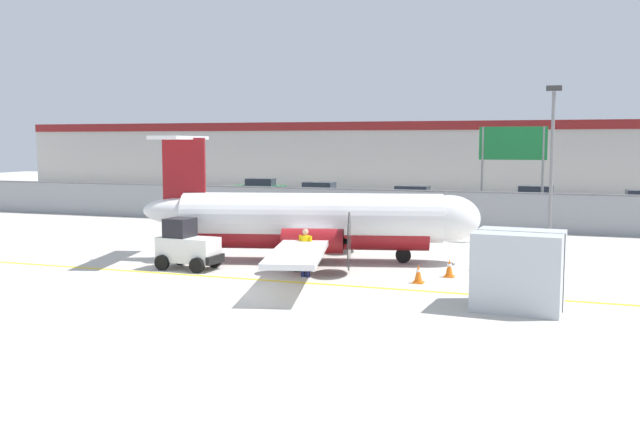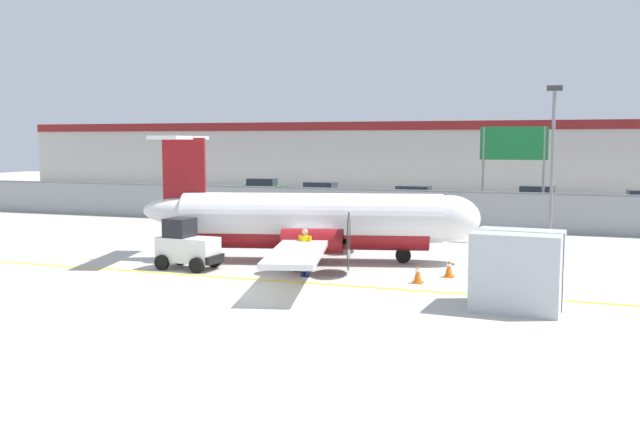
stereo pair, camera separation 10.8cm
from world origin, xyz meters
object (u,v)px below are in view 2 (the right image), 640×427
Objects in this scene: traffic_cone_far_left at (449,268)px; baggage_tug at (187,246)px; highway_sign at (514,152)px; cargo_container at (518,270)px; parked_car_3 at (539,198)px; apron_light_pole at (553,150)px; commuter_airplane at (318,221)px; parked_car_2 at (412,198)px; ground_crew_worker at (305,250)px; parked_car_1 at (322,193)px; parked_car_0 at (261,188)px; traffic_cone_near_left at (476,261)px; traffic_cone_far_right at (418,274)px; traffic_cone_near_right at (219,238)px.

baggage_tug is at bearing -170.77° from traffic_cone_far_left.
cargo_container is at bearing -85.51° from highway_sign.
parked_car_3 is at bearing 84.10° from highway_sign.
commuter_airplane is at bearing -134.13° from apron_light_pole.
parked_car_3 is 10.67m from highway_sign.
cargo_container is 0.35× the size of apron_light_pole.
cargo_container reaches higher than parked_car_2.
ground_crew_worker is 28.05m from parked_car_1.
highway_sign is at bearing 62.55° from baggage_tug.
parked_car_0 is at bearing 141.68° from apron_light_pole.
parked_car_1 is at bearing -16.16° from parked_car_2.
ground_crew_worker and parked_car_1 have the same top height.
commuter_airplane is at bearing 91.90° from parked_car_2.
apron_light_pole is at bearing -42.07° from parked_car_1.
commuter_airplane is 6.26m from traffic_cone_near_left.
cargo_container is at bearing 87.08° from ground_crew_worker.
parked_car_1 is 0.58× the size of apron_light_pole.
parked_car_0 and parked_car_2 have the same top height.
cargo_container is 6.16m from traffic_cone_near_left.
parked_car_2 is at bearing 86.26° from baggage_tug.
parked_car_2 is 10.81m from highway_sign.
parked_car_0 and parked_car_3 have the same top height.
commuter_airplane reaches higher than traffic_cone_far_right.
traffic_cone_far_left is (5.40, -1.56, -1.29)m from commuter_airplane.
traffic_cone_far_left is (11.16, -4.37, 0.00)m from traffic_cone_near_right.
traffic_cone_far_left is 0.15× the size of parked_car_1.
apron_light_pole reaches higher than parked_car_0.
commuter_airplane reaches higher than parked_car_2.
parked_car_2 is (13.56, -5.35, 0.00)m from parked_car_0.
traffic_cone_near_left is 1.00× the size of traffic_cone_far_right.
traffic_cone_far_right is at bearing 4.90° from baggage_tug.
parked_car_0 is (-19.67, 28.37, 0.58)m from traffic_cone_far_left.
cargo_container is 0.46× the size of highway_sign.
apron_light_pole is (1.07, -15.32, 3.41)m from parked_car_3.
cargo_container is (7.30, -2.47, 0.15)m from ground_crew_worker.
parked_car_0 is 7.16m from parked_car_1.
parked_car_2 is at bearing 74.84° from traffic_cone_near_right.
parked_car_0 is 1.04× the size of parked_car_2.
highway_sign reaches higher than parked_car_1.
highway_sign is (-2.12, 5.21, -0.16)m from apron_light_pole.
traffic_cone_far_left is at bearing 104.87° from parked_car_2.
traffic_cone_far_left is 1.00× the size of traffic_cone_far_right.
traffic_cone_near_left is (-1.83, 5.83, -0.79)m from cargo_container.
traffic_cone_far_left is 23.82m from parked_car_2.
traffic_cone_far_right is 13.02m from apron_light_pole.
parked_car_3 is (11.50, 27.20, 0.04)m from baggage_tug.
traffic_cone_far_right is 0.15× the size of parked_car_3.
parked_car_0 is at bearing 176.17° from parked_car_3.
traffic_cone_far_right is at bearing 115.48° from parked_car_0.
traffic_cone_far_right is 0.15× the size of parked_car_1.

